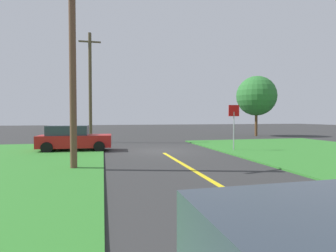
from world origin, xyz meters
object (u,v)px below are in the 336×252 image
stop_sign (234,119)px  utility_pole_mid (90,86)px  utility_pole_near (73,71)px  parked_car_near_building (74,138)px  oak_tree_left (256,96)px

stop_sign → utility_pole_mid: utility_pole_mid is taller
stop_sign → utility_pole_near: (-9.19, -3.95, 1.97)m
stop_sign → parked_car_near_building: 10.18m
parked_car_near_building → utility_pole_near: (0.64, -6.32, 3.19)m
stop_sign → oak_tree_left: bearing=-125.0°
parked_car_near_building → utility_pole_mid: size_ratio=0.49×
parked_car_near_building → utility_pole_near: size_ratio=0.58×
parked_car_near_building → oak_tree_left: size_ratio=0.66×
utility_pole_near → stop_sign: bearing=23.3°
utility_pole_near → utility_pole_mid: bearing=89.3°
stop_sign → parked_car_near_building: size_ratio=0.65×
utility_pole_near → oak_tree_left: bearing=41.2°
stop_sign → utility_pole_near: 10.19m
utility_pole_mid → stop_sign: bearing=-41.8°
utility_pole_mid → oak_tree_left: (18.00, 3.82, -0.18)m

